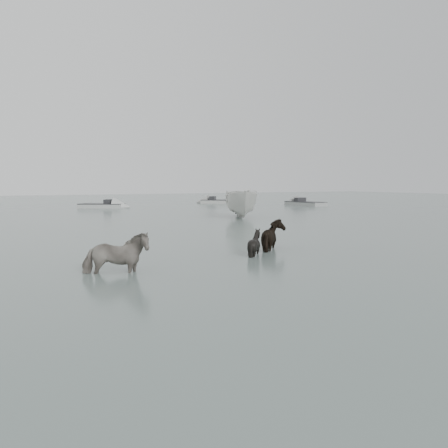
# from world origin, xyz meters

# --- Properties ---
(ground) EXTENTS (140.00, 140.00, 0.00)m
(ground) POSITION_xyz_m (0.00, 0.00, 0.00)
(ground) COLOR #4F5E5A
(ground) RESTS_ON ground
(pony_pinto) EXTENTS (1.80, 1.23, 1.39)m
(pony_pinto) POSITION_xyz_m (-3.77, 0.73, 0.69)
(pony_pinto) COLOR black
(pony_pinto) RESTS_ON ground
(pony_dark) EXTENTS (1.48, 1.62, 1.36)m
(pony_dark) POSITION_xyz_m (1.89, 2.19, 0.68)
(pony_dark) COLOR black
(pony_dark) RESTS_ON ground
(pony_black) EXTENTS (1.07, 0.97, 1.09)m
(pony_black) POSITION_xyz_m (0.72, 1.57, 0.55)
(pony_black) COLOR black
(pony_black) RESTS_ON ground
(boat_small) EXTENTS (3.65, 5.31, 1.92)m
(boat_small) POSITION_xyz_m (7.39, 14.00, 0.96)
(boat_small) COLOR silver
(boat_small) RESTS_ON ground
(skiff_port) EXTENTS (2.26, 5.78, 0.75)m
(skiff_port) POSITION_xyz_m (19.68, 23.20, 0.38)
(skiff_port) COLOR gray
(skiff_port) RESTS_ON ground
(skiff_mid) EXTENTS (5.14, 4.14, 0.75)m
(skiff_mid) POSITION_xyz_m (1.79, 28.35, 0.38)
(skiff_mid) COLOR #A5A7A4
(skiff_mid) RESTS_ON ground
(skiff_star) EXTENTS (4.75, 4.20, 0.75)m
(skiff_star) POSITION_xyz_m (14.40, 31.02, 0.38)
(skiff_star) COLOR #A3A49F
(skiff_star) RESTS_ON ground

